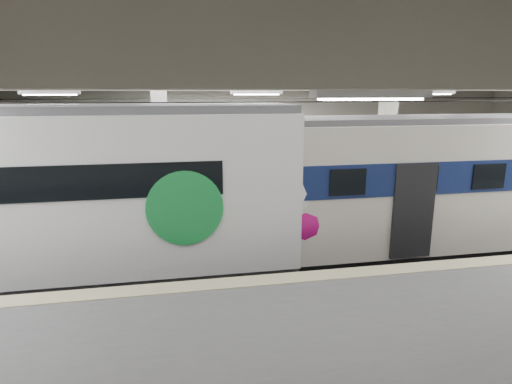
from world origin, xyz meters
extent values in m
cube|color=black|center=(0.00, 0.00, -0.05)|extent=(36.00, 24.00, 0.10)
cube|color=silver|center=(0.00, 0.00, 5.55)|extent=(36.00, 24.00, 0.20)
cube|color=beige|center=(0.00, 10.00, 2.75)|extent=(30.00, 0.10, 5.50)
cube|color=#CABE8E|center=(0.00, -3.25, 1.11)|extent=(30.00, 0.50, 0.02)
cube|color=beige|center=(-3.00, 3.00, 2.75)|extent=(0.50, 0.50, 5.50)
cube|color=beige|center=(5.00, 3.00, 2.75)|extent=(0.50, 0.50, 5.50)
cube|color=beige|center=(0.00, 0.00, 5.25)|extent=(30.00, 18.00, 0.50)
cube|color=#59544C|center=(0.00, 0.00, 0.08)|extent=(30.00, 1.52, 0.16)
cube|color=#59544C|center=(0.00, 5.50, 0.08)|extent=(30.00, 1.52, 0.16)
cylinder|color=black|center=(0.00, 0.00, 4.70)|extent=(30.00, 0.03, 0.03)
cylinder|color=black|center=(0.00, 5.50, 4.70)|extent=(30.00, 0.03, 0.03)
cube|color=white|center=(0.00, -2.00, 4.92)|extent=(26.00, 8.40, 0.12)
cube|color=white|center=(-6.09, 0.00, 2.48)|extent=(13.18, 2.94, 3.95)
ellipsoid|color=white|center=(0.50, 0.00, 2.48)|extent=(2.33, 2.88, 3.88)
ellipsoid|color=#BA0F70|center=(0.62, 0.00, 1.61)|extent=(2.47, 2.94, 2.37)
cylinder|color=#1A9040|center=(-2.40, -1.50, 2.28)|extent=(1.82, 0.06, 1.82)
cube|color=#4C4C51|center=(-6.09, 0.00, 4.55)|extent=(13.18, 2.41, 0.20)
cube|color=black|center=(-6.09, 0.00, 0.35)|extent=(13.18, 2.06, 0.70)
cube|color=beige|center=(6.77, 0.00, 2.30)|extent=(12.68, 2.78, 3.61)
cube|color=#121F4F|center=(6.77, 0.00, 2.74)|extent=(12.72, 2.84, 0.88)
cube|color=#AC120B|center=(0.39, 0.00, 1.80)|extent=(0.08, 2.36, 1.98)
cube|color=black|center=(0.39, 0.00, 3.31)|extent=(0.08, 2.22, 1.30)
cube|color=#4C4C51|center=(6.77, 0.00, 4.19)|extent=(12.68, 2.17, 0.16)
cube|color=black|center=(6.77, 0.00, 0.35)|extent=(12.68, 1.95, 0.70)
cube|color=white|center=(-6.90, 5.50, 2.31)|extent=(13.45, 3.30, 3.62)
cube|color=#1A9040|center=(-6.90, 5.50, 2.79)|extent=(13.49, 3.36, 0.76)
cube|color=#4C4C51|center=(-6.90, 5.50, 4.22)|extent=(13.43, 2.83, 0.16)
cube|color=black|center=(-6.90, 5.50, 0.30)|extent=(13.43, 3.02, 0.60)
camera|label=1|loc=(-2.58, -11.40, 4.99)|focal=30.00mm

